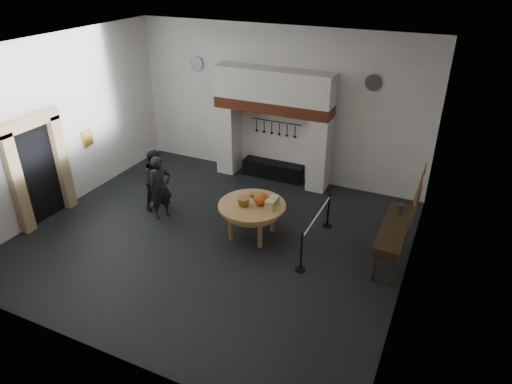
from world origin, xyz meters
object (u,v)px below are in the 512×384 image
at_px(iron_range, 273,170).
at_px(visitor_far, 157,179).
at_px(work_table, 252,206).
at_px(barrier_post_near, 301,253).
at_px(side_table, 395,226).
at_px(barrier_post_far, 328,211).
at_px(visitor_near, 160,188).

xyz_separation_m(iron_range, visitor_far, (-2.13, -3.00, 0.58)).
bearing_deg(work_table, barrier_post_near, -27.70).
height_order(work_table, side_table, side_table).
xyz_separation_m(iron_range, barrier_post_far, (2.39, -2.06, 0.20)).
distance_m(visitor_far, barrier_post_near, 4.66).
xyz_separation_m(iron_range, visitor_near, (-1.73, -3.40, 0.60)).
relative_size(iron_range, barrier_post_near, 2.11).
relative_size(visitor_far, barrier_post_near, 1.85).
xyz_separation_m(iron_range, side_table, (4.10, -2.79, 0.62)).
xyz_separation_m(side_table, barrier_post_near, (-1.71, -1.28, -0.42)).
bearing_deg(barrier_post_far, visitor_far, -168.30).
relative_size(work_table, barrier_post_near, 1.82).
bearing_deg(visitor_near, side_table, -53.82).
height_order(visitor_near, barrier_post_near, visitor_near).
relative_size(iron_range, visitor_far, 1.14).
xyz_separation_m(side_table, barrier_post_far, (-1.71, 0.72, -0.42)).
bearing_deg(side_table, iron_range, 145.80).
bearing_deg(visitor_near, barrier_post_near, -68.98).
bearing_deg(barrier_post_far, side_table, -22.95).
relative_size(work_table, barrier_post_far, 1.82).
xyz_separation_m(iron_range, work_table, (0.82, -3.24, 0.59)).
bearing_deg(side_table, visitor_far, -178.06).
bearing_deg(visitor_far, visitor_near, -120.86).
relative_size(iron_range, work_table, 1.16).
bearing_deg(barrier_post_near, iron_range, 120.47).
relative_size(work_table, visitor_far, 0.98).
distance_m(work_table, barrier_post_near, 1.82).
bearing_deg(iron_range, visitor_far, -125.36).
bearing_deg(visitor_near, iron_range, 3.24).
bearing_deg(visitor_far, work_table, -80.48).
relative_size(visitor_far, barrier_post_far, 1.85).
height_order(work_table, visitor_far, visitor_far).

